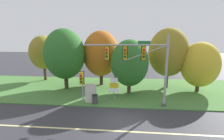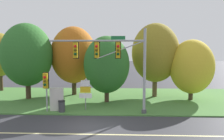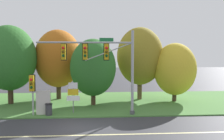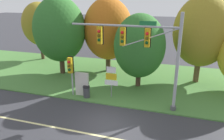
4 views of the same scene
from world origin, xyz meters
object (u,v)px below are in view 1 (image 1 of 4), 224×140
Objects in this scene: tree_nearest_road at (43,53)px; route_sign_post at (114,87)px; info_kiosk at (91,93)px; traffic_signal_mast at (140,60)px; tree_left_of_mast at (65,54)px; pedestrian_signal_near_kerb at (82,80)px; trash_bin at (95,99)px; tree_mid_verge at (130,63)px; tree_right_far at (200,65)px; tree_tall_centre at (168,53)px; tree_behind_signpost at (101,54)px.

route_sign_post is at bearing -34.58° from tree_nearest_road.
tree_nearest_road is 13.06m from info_kiosk.
tree_left_of_mast reaches higher than traffic_signal_mast.
route_sign_post is (3.09, 0.69, -0.79)m from pedestrian_signal_near_kerb.
trash_bin is at bearing -44.33° from tree_left_of_mast.
tree_left_of_mast is 8.26m from tree_mid_verge.
pedestrian_signal_near_kerb is at bearing -177.23° from trash_bin.
tree_mid_verge is 5.77m from info_kiosk.
info_kiosk is at bearing -159.78° from tree_right_far.
route_sign_post is at bearing -139.98° from tree_tall_centre.
trash_bin is (0.47, -0.26, -0.47)m from info_kiosk.
tree_left_of_mast is at bearing -38.48° from tree_nearest_road.
info_kiosk is (-8.89, -5.89, -3.72)m from tree_tall_centre.
trash_bin is at bearing 178.85° from traffic_signal_mast.
pedestrian_signal_near_kerb is at bearing -157.18° from info_kiosk.
tree_behind_signpost reaches higher than tree_right_far.
tree_right_far is at bearing 22.66° from route_sign_post.
tree_tall_centre is at bearing 6.65° from tree_left_of_mast.
traffic_signal_mast is 16.60m from tree_nearest_road.
traffic_signal_mast is 4.04× the size of info_kiosk.
traffic_signal_mast is at bearing -27.65° from tree_left_of_mast.
pedestrian_signal_near_kerb is 12.44m from tree_nearest_road.
route_sign_post is 14.48m from tree_nearest_road.
trash_bin is at bearing -161.18° from route_sign_post.
info_kiosk is at bearing -45.68° from tree_left_of_mast.
tree_nearest_road is at bearing 158.97° from tree_mid_verge.
tree_mid_verge is at bearing -152.82° from tree_tall_centre.
tree_behind_signpost is at bearing 89.53° from info_kiosk.
tree_behind_signpost reaches higher than info_kiosk.
tree_behind_signpost is at bearing 26.31° from tree_left_of_mast.
info_kiosk is at bearing 22.82° from pedestrian_signal_near_kerb.
tree_right_far is at bearing 20.38° from pedestrian_signal_near_kerb.
traffic_signal_mast is at bearing -147.21° from tree_right_far.
tree_nearest_road is 18.44m from tree_tall_centre.
trash_bin is at bearing -143.85° from tree_tall_centre.
tree_behind_signpost is at bearing 83.11° from pedestrian_signal_near_kerb.
tree_tall_centre is at bearing 40.02° from route_sign_post.
tree_left_of_mast is (-3.48, 4.68, 2.13)m from pedestrian_signal_near_kerb.
route_sign_post is 10.95m from tree_right_far.
tree_right_far is (3.40, -1.36, -1.34)m from tree_tall_centre.
info_kiosk is 2.04× the size of trash_bin.
tree_nearest_road is 0.90× the size of tree_tall_centre.
tree_behind_signpost is (9.43, -1.94, 0.02)m from tree_nearest_road.
tree_tall_centre reaches higher than tree_mid_verge.
pedestrian_signal_near_kerb reaches higher than info_kiosk.
tree_nearest_road is (-14.10, 8.77, -0.01)m from traffic_signal_mast.
tree_tall_centre is at bearing 32.73° from pedestrian_signal_near_kerb.
tree_mid_verge reaches higher than pedestrian_signal_near_kerb.
tree_behind_signpost is 8.86m from tree_tall_centre.
tree_behind_signpost reaches higher than trash_bin.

